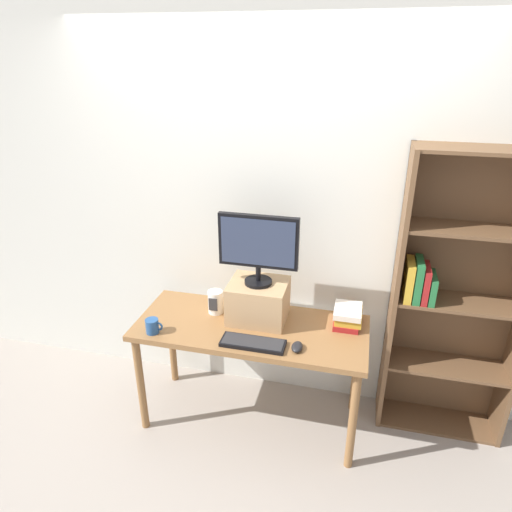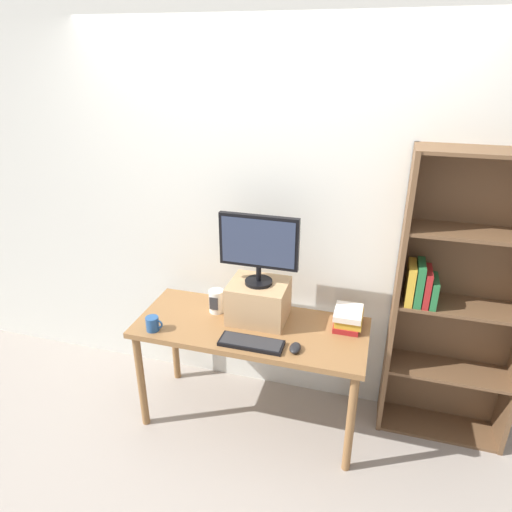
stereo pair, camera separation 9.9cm
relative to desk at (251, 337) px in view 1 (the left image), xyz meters
The scene contains 11 objects.
ground_plane 0.65m from the desk, ahead, with size 12.00×12.00×0.00m, color #9E9389.
back_wall 0.78m from the desk, 90.00° to the left, with size 7.00×0.08×2.60m.
desk is the anchor object (origin of this frame).
bookshelf_unit 1.26m from the desk, 13.33° to the left, with size 0.77×0.28×1.85m.
riser_box 0.23m from the desk, 76.98° to the left, with size 0.36×0.31×0.25m.
computer_monitor 0.60m from the desk, 76.79° to the left, with size 0.48×0.17×0.44m.
keyboard 0.23m from the desk, 72.38° to the right, with size 0.38×0.13×0.02m.
computer_mouse 0.38m from the desk, 29.36° to the right, with size 0.06×0.10×0.04m.
book_stack 0.62m from the desk, 15.39° to the left, with size 0.17×0.23×0.12m.
coffee_mug 0.61m from the desk, 158.93° to the right, with size 0.11×0.08×0.09m.
desk_speaker 0.32m from the desk, 159.43° to the left, with size 0.10×0.10×0.15m.
Camera 1 is at (0.60, -2.33, 2.30)m, focal length 32.00 mm.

